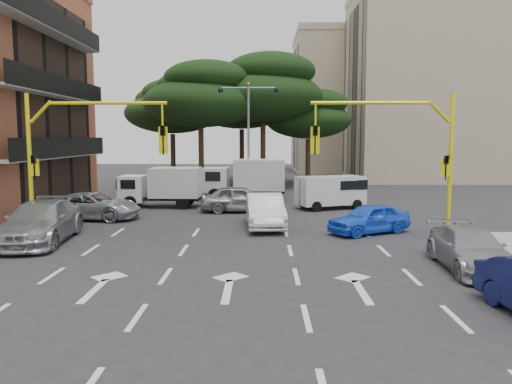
# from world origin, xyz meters

# --- Properties ---
(ground) EXTENTS (120.00, 120.00, 0.00)m
(ground) POSITION_xyz_m (0.00, 0.00, 0.00)
(ground) COLOR #28282B
(ground) RESTS_ON ground
(median_strip) EXTENTS (1.40, 6.00, 0.15)m
(median_strip) POSITION_xyz_m (0.00, 16.00, 0.07)
(median_strip) COLOR gray
(median_strip) RESTS_ON ground
(apartment_beige_near) EXTENTS (20.20, 12.15, 18.70)m
(apartment_beige_near) POSITION_xyz_m (19.95, 32.00, 9.35)
(apartment_beige_near) COLOR #BEAB8F
(apartment_beige_near) RESTS_ON ground
(apartment_beige_far) EXTENTS (16.20, 12.15, 16.70)m
(apartment_beige_far) POSITION_xyz_m (12.95, 44.00, 8.35)
(apartment_beige_far) COLOR #BEAB8F
(apartment_beige_far) RESTS_ON ground
(pine_left_near) EXTENTS (9.15, 9.15, 10.23)m
(pine_left_near) POSITION_xyz_m (-3.94, 21.96, 7.60)
(pine_left_near) COLOR #382616
(pine_left_near) RESTS_ON ground
(pine_center) EXTENTS (9.98, 9.98, 11.16)m
(pine_center) POSITION_xyz_m (1.06, 23.96, 8.30)
(pine_center) COLOR #382616
(pine_center) RESTS_ON ground
(pine_left_far) EXTENTS (8.32, 8.32, 9.30)m
(pine_left_far) POSITION_xyz_m (-6.94, 25.96, 6.91)
(pine_left_far) COLOR #382616
(pine_left_far) RESTS_ON ground
(pine_right) EXTENTS (7.49, 7.49, 8.37)m
(pine_right) POSITION_xyz_m (5.06, 25.96, 6.22)
(pine_right) COLOR #382616
(pine_right) RESTS_ON ground
(pine_back) EXTENTS (9.15, 9.15, 10.23)m
(pine_back) POSITION_xyz_m (-0.94, 28.96, 7.60)
(pine_back) COLOR #382616
(pine_back) RESTS_ON ground
(signal_mast_right) EXTENTS (5.79, 0.37, 6.00)m
(signal_mast_right) POSITION_xyz_m (6.80, 1.99, 3.88)
(signal_mast_right) COLOR yellow
(signal_mast_right) RESTS_ON ground
(signal_mast_left) EXTENTS (5.79, 0.37, 6.00)m
(signal_mast_left) POSITION_xyz_m (-6.80, 1.99, 3.88)
(signal_mast_left) COLOR yellow
(signal_mast_left) RESTS_ON ground
(street_lamp_center) EXTENTS (4.16, 0.36, 7.77)m
(street_lamp_center) POSITION_xyz_m (0.00, 16.00, 5.43)
(street_lamp_center) COLOR slate
(street_lamp_center) RESTS_ON median_strip
(car_white_hatch) EXTENTS (1.97, 4.85, 1.57)m
(car_white_hatch) POSITION_xyz_m (1.08, 4.91, 0.78)
(car_white_hatch) COLOR silver
(car_white_hatch) RESTS_ON ground
(car_blue_compact) EXTENTS (4.12, 3.21, 1.31)m
(car_blue_compact) POSITION_xyz_m (5.66, 3.43, 0.66)
(car_blue_compact) COLOR blue
(car_blue_compact) RESTS_ON ground
(car_silver_wagon) EXTENTS (2.83, 5.88, 1.65)m
(car_silver_wagon) POSITION_xyz_m (-8.00, 1.39, 0.83)
(car_silver_wagon) COLOR #979A9E
(car_silver_wagon) RESTS_ON ground
(car_silver_cross_a) EXTENTS (5.23, 2.87, 1.39)m
(car_silver_cross_a) POSITION_xyz_m (-7.85, 7.04, 0.69)
(car_silver_cross_a) COLOR #AAADB2
(car_silver_cross_a) RESTS_ON ground
(car_silver_cross_b) EXTENTS (4.50, 1.91, 1.52)m
(car_silver_cross_b) POSITION_xyz_m (-0.29, 9.62, 0.76)
(car_silver_cross_b) COLOR gray
(car_silver_cross_b) RESTS_ON ground
(car_silver_parked) EXTENTS (2.01, 4.59, 1.31)m
(car_silver_parked) POSITION_xyz_m (7.63, -2.58, 0.66)
(car_silver_parked) COLOR #9A9BA1
(car_silver_parked) RESTS_ON ground
(van_white) EXTENTS (4.30, 3.02, 1.96)m
(van_white) POSITION_xyz_m (4.97, 10.99, 0.98)
(van_white) COLOR silver
(van_white) RESTS_ON ground
(box_truck_a) EXTENTS (4.94, 2.20, 2.40)m
(box_truck_a) POSITION_xyz_m (-5.16, 11.55, 1.20)
(box_truck_a) COLOR white
(box_truck_a) RESTS_ON ground
(box_truck_b) EXTENTS (5.66, 2.57, 2.74)m
(box_truck_b) POSITION_xyz_m (-0.23, 14.95, 1.37)
(box_truck_b) COLOR silver
(box_truck_b) RESTS_ON ground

